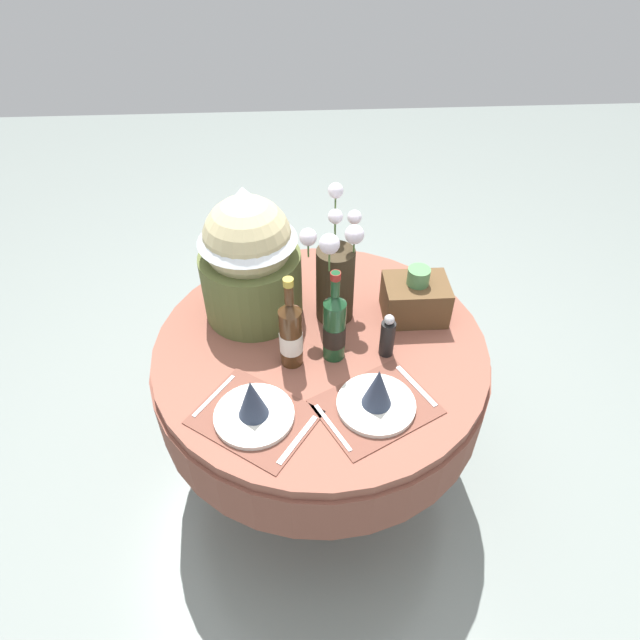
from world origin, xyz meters
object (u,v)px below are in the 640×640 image
object	(u,v)px
woven_basket_side_right	(415,298)
place_setting_left	(253,408)
wine_bottle_left	(334,326)
gift_tub_back_left	(249,251)
pepper_mill	(387,336)
dining_table	(320,371)
wine_bottle_centre	(291,333)
flower_vase	(335,275)
place_setting_right	(377,397)

from	to	relation	value
woven_basket_side_right	place_setting_left	bearing A→B (deg)	-142.07
wine_bottle_left	gift_tub_back_left	distance (m)	0.39
pepper_mill	gift_tub_back_left	size ratio (longest dim) A/B	0.34
dining_table	pepper_mill	bearing A→B (deg)	-15.55
wine_bottle_centre	gift_tub_back_left	bearing A→B (deg)	116.00
dining_table	flower_vase	world-z (taller)	flower_vase
flower_vase	gift_tub_back_left	world-z (taller)	gift_tub_back_left
place_setting_right	woven_basket_side_right	bearing A→B (deg)	65.26
place_setting_left	wine_bottle_left	distance (m)	0.37
place_setting_left	wine_bottle_left	world-z (taller)	wine_bottle_left
flower_vase	woven_basket_side_right	bearing A→B (deg)	-3.04
dining_table	pepper_mill	distance (m)	0.31
flower_vase	gift_tub_back_left	bearing A→B (deg)	171.22
flower_vase	wine_bottle_left	bearing A→B (deg)	-95.07
pepper_mill	gift_tub_back_left	xyz separation A→B (m)	(-0.44, 0.25, 0.18)
flower_vase	gift_tub_back_left	xyz separation A→B (m)	(-0.29, 0.04, 0.08)
place_setting_left	gift_tub_back_left	world-z (taller)	gift_tub_back_left
wine_bottle_centre	gift_tub_back_left	world-z (taller)	gift_tub_back_left
place_setting_left	place_setting_right	bearing A→B (deg)	3.13
place_setting_left	place_setting_right	xyz separation A→B (m)	(0.37, 0.02, 0.00)
wine_bottle_centre	wine_bottle_left	bearing A→B (deg)	8.40
dining_table	place_setting_left	distance (m)	0.42
gift_tub_back_left	woven_basket_side_right	distance (m)	0.60
place_setting_left	pepper_mill	xyz separation A→B (m)	(0.43, 0.25, 0.03)
pepper_mill	woven_basket_side_right	bearing A→B (deg)	55.84
wine_bottle_left	woven_basket_side_right	distance (m)	0.36
wine_bottle_centre	pepper_mill	distance (m)	0.32
place_setting_right	flower_vase	xyz separation A→B (m)	(-0.09, 0.43, 0.13)
dining_table	place_setting_right	xyz separation A→B (m)	(0.15, -0.29, 0.19)
place_setting_right	wine_bottle_centre	size ratio (longest dim) A/B	1.24
place_setting_right	pepper_mill	size ratio (longest dim) A/B	2.53
flower_vase	wine_bottle_centre	distance (m)	0.28
place_setting_left	woven_basket_side_right	xyz separation A→B (m)	(0.56, 0.44, 0.03)
wine_bottle_left	wine_bottle_centre	world-z (taller)	wine_bottle_left
dining_table	wine_bottle_left	xyz separation A→B (m)	(0.04, -0.06, 0.27)
flower_vase	place_setting_right	bearing A→B (deg)	-77.83
flower_vase	woven_basket_side_right	world-z (taller)	flower_vase
wine_bottle_centre	pepper_mill	bearing A→B (deg)	3.69
dining_table	pepper_mill	xyz separation A→B (m)	(0.22, -0.06, 0.22)
pepper_mill	gift_tub_back_left	bearing A→B (deg)	150.91
dining_table	wine_bottle_left	size ratio (longest dim) A/B	3.38
gift_tub_back_left	pepper_mill	bearing A→B (deg)	-29.09
wine_bottle_centre	gift_tub_back_left	distance (m)	0.33
dining_table	wine_bottle_left	bearing A→B (deg)	-55.61
dining_table	flower_vase	size ratio (longest dim) A/B	2.54
dining_table	flower_vase	distance (m)	0.36
flower_vase	pepper_mill	bearing A→B (deg)	-52.33
wine_bottle_centre	woven_basket_side_right	xyz separation A→B (m)	(0.44, 0.21, -0.05)
flower_vase	gift_tub_back_left	distance (m)	0.30
place_setting_right	flower_vase	world-z (taller)	flower_vase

